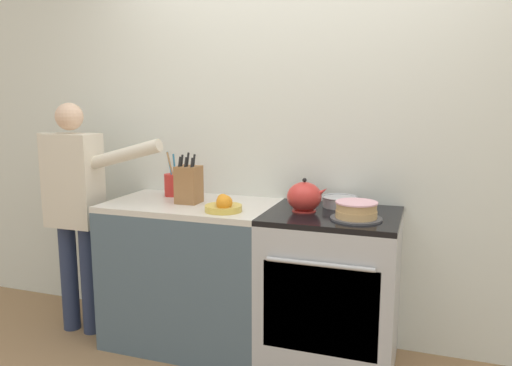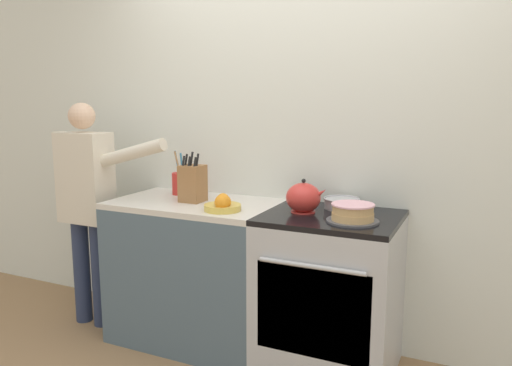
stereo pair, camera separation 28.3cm
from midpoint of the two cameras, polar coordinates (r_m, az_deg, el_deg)
name	(u,v)px [view 1 (the left image)]	position (r m, az deg, el deg)	size (l,w,h in m)	color
wall_back	(303,135)	(3.09, 2.84, 5.45)	(8.00, 0.04, 2.60)	silver
counter_cabinet	(192,273)	(3.20, -9.86, -10.13)	(1.01, 0.62, 0.90)	#4C6070
stove_range	(330,290)	(2.90, 5.71, -12.16)	(0.73, 0.65, 0.90)	#B7BABF
layer_cake	(356,211)	(2.63, 8.41, -3.23)	(0.27, 0.27, 0.10)	#4C4C51
tea_kettle	(305,197)	(2.79, 2.71, -1.62)	(0.24, 0.19, 0.19)	red
mixing_bowl	(340,201)	(2.93, 6.84, -2.13)	(0.21, 0.21, 0.06)	#B7BABF
knife_block	(189,184)	(3.06, -10.34, -0.16)	(0.13, 0.14, 0.31)	olive
utensil_crock	(173,184)	(3.30, -11.96, -0.14)	(0.11, 0.11, 0.29)	red
fruit_bowl	(224,205)	(2.80, -6.61, -2.51)	(0.21, 0.21, 0.10)	gold
person_baker	(76,200)	(3.43, -22.19, -1.80)	(0.89, 0.20, 1.50)	#283351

